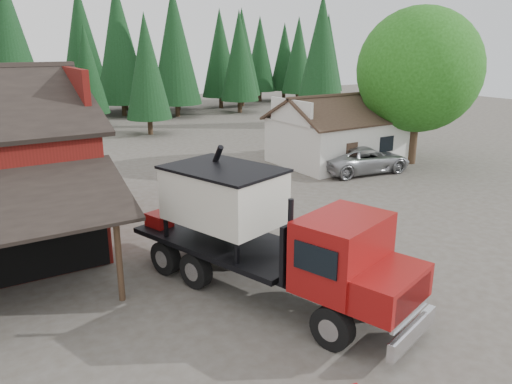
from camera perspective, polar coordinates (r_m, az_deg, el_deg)
ground at (r=17.60m, az=5.12°, el=-10.22°), size 120.00×120.00×0.00m
farmhouse at (r=34.58m, az=9.34°, el=6.11°), size 8.60×6.42×4.65m
deciduous_tree at (r=34.83m, az=18.15°, el=12.64°), size 8.00×8.00×10.20m
conifer_backdrop at (r=55.78m, az=-22.21°, el=7.40°), size 76.00×16.00×16.00m
near_pine_b at (r=45.20m, az=-12.40°, el=13.83°), size 3.96×3.96×10.40m
near_pine_c at (r=49.74m, az=7.47°, el=15.48°), size 4.84×4.84×12.40m
near_pine_d at (r=46.70m, az=-26.27°, el=14.48°), size 5.28×5.28×13.40m
feed_truck at (r=15.97m, az=0.91°, el=-4.55°), size 5.60×10.58×4.62m
silver_car at (r=32.26m, az=12.20°, el=3.69°), size 6.42×3.66×1.69m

